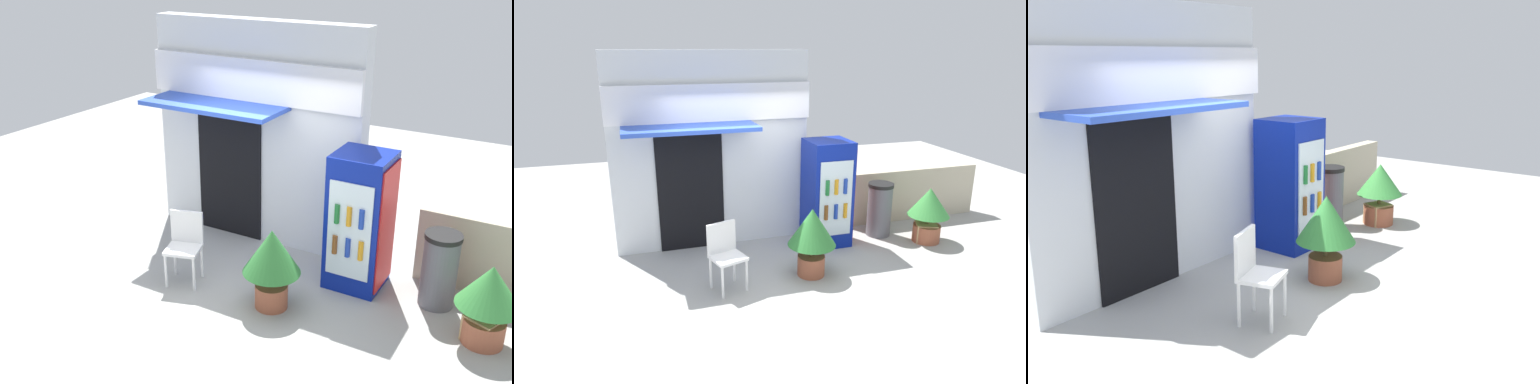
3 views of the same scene
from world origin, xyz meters
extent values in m
plane|color=#A3A39E|center=(0.00, 0.00, 0.00)|extent=(16.00, 16.00, 0.00)
cube|color=silver|center=(-0.48, 1.58, 1.56)|extent=(3.14, 0.29, 3.12)
cube|color=white|center=(-0.48, 1.40, 2.35)|extent=(3.14, 0.08, 0.56)
cube|color=blue|center=(-0.86, 1.05, 2.04)|extent=(1.94, 0.78, 0.06)
cube|color=black|center=(-0.86, 1.42, 0.99)|extent=(1.04, 0.03, 1.99)
cube|color=navy|center=(1.30, 1.00, 0.87)|extent=(0.68, 0.67, 1.74)
cube|color=silver|center=(1.30, 0.66, 0.87)|extent=(0.54, 0.02, 1.22)
cube|color=red|center=(1.65, 1.00, 0.87)|extent=(0.02, 0.60, 1.57)
cylinder|color=brown|center=(1.13, 0.64, 0.67)|extent=(0.06, 0.06, 0.24)
cylinder|color=#1938A5|center=(1.30, 0.64, 0.67)|extent=(0.06, 0.06, 0.24)
cylinder|color=orange|center=(1.46, 0.64, 0.67)|extent=(0.06, 0.06, 0.24)
cylinder|color=#196B2D|center=(1.14, 0.64, 1.08)|extent=(0.06, 0.06, 0.24)
cylinder|color=orange|center=(1.29, 0.64, 1.08)|extent=(0.06, 0.06, 0.24)
cylinder|color=#1938A5|center=(1.45, 0.64, 1.08)|extent=(0.06, 0.06, 0.24)
cylinder|color=white|center=(-0.72, -0.30, 0.23)|extent=(0.04, 0.04, 0.45)
cylinder|color=white|center=(-0.37, -0.19, 0.23)|extent=(0.04, 0.04, 0.45)
cylinder|color=white|center=(-0.82, 0.02, 0.23)|extent=(0.04, 0.04, 0.45)
cylinder|color=white|center=(-0.47, 0.13, 0.23)|extent=(0.04, 0.04, 0.45)
cube|color=white|center=(-0.60, -0.09, 0.47)|extent=(0.52, 0.50, 0.04)
cube|color=white|center=(-0.65, 0.08, 0.71)|extent=(0.41, 0.16, 0.43)
cylinder|color=#995138|center=(0.63, -0.02, 0.15)|extent=(0.39, 0.39, 0.30)
cylinder|color=brown|center=(0.63, -0.02, 0.38)|extent=(0.05, 0.05, 0.18)
cone|color=#2D7533|center=(0.63, -0.02, 0.74)|extent=(0.69, 0.69, 0.54)
cylinder|color=#995138|center=(2.94, 0.52, 0.15)|extent=(0.45, 0.45, 0.29)
cylinder|color=brown|center=(2.94, 0.52, 0.38)|extent=(0.05, 0.05, 0.17)
cone|color=#388C3D|center=(2.94, 0.52, 0.70)|extent=(0.68, 0.68, 0.47)
cylinder|color=#595960|center=(2.31, 1.02, 0.44)|extent=(0.41, 0.41, 0.88)
cylinder|color=black|center=(2.31, 1.02, 0.91)|extent=(0.43, 0.43, 0.06)
cube|color=#B7AD93|center=(3.28, 1.59, 0.49)|extent=(2.76, 0.21, 0.98)
cube|color=tan|center=(2.93, 0.53, 0.16)|extent=(0.43, 0.41, 0.32)
camera|label=1|loc=(3.51, -5.33, 3.99)|focal=41.60mm
camera|label=2|loc=(-1.70, -5.55, 3.16)|focal=32.10mm
camera|label=3|loc=(-4.38, -3.26, 2.57)|focal=38.50mm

